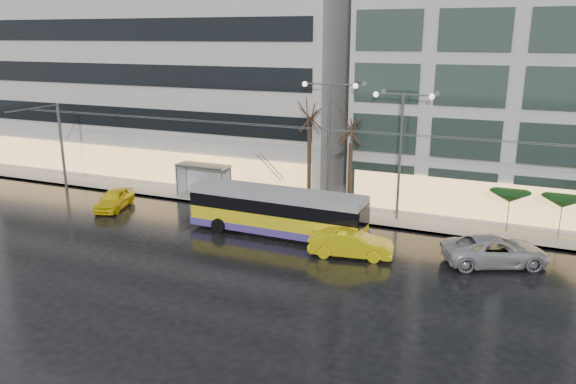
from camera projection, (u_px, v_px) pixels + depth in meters
The scene contains 19 objects.
ground at pixel (230, 262), 31.36m from camera, with size 140.00×140.00×0.00m, color black.
sidewalk at pixel (341, 200), 42.99m from camera, with size 80.00×10.00×0.15m, color gray.
kerb at pixel (319, 218), 38.61m from camera, with size 80.00×0.10×0.15m, color slate.
building_left at pixel (172, 47), 51.19m from camera, with size 34.00×14.00×22.00m, color #B2AFAA.
trolleybus at pixel (277, 213), 35.32m from camera, with size 11.47×4.56×5.30m.
catenary at pixel (300, 161), 36.87m from camera, with size 42.24×5.12×7.00m.
bus_shelter at pixel (200, 173), 43.45m from camera, with size 4.20×1.60×2.51m.
street_lamp_near at pixel (329, 129), 38.56m from camera, with size 3.96×0.36×9.03m.
street_lamp_far at pixel (401, 138), 36.75m from camera, with size 3.96×0.36×8.53m.
tree_a at pixel (310, 112), 39.00m from camera, with size 3.20×3.20×8.40m.
tree_b at pixel (352, 124), 38.24m from camera, with size 3.20×3.20×7.70m.
parasol_a at pixel (510, 197), 35.18m from camera, with size 2.50×2.50×2.65m.
parasol_b at pixel (563, 202), 34.06m from camera, with size 2.50×2.50×2.65m.
taxi_a at pixel (114, 199), 40.80m from camera, with size 1.70×4.23×1.44m, color yellow.
taxi_b at pixel (351, 243), 32.00m from camera, with size 1.67×4.78×1.58m, color #D0BB0A.
sedan_silver at pixel (495, 251), 30.86m from camera, with size 2.64×5.73×1.59m, color #9D9DA1.
pedestrian_a at pixel (214, 184), 41.69m from camera, with size 1.12×1.13×2.19m.
pedestrian_b at pixel (251, 194), 41.40m from camera, with size 0.76×0.60×1.50m.
pedestrian_c at pixel (194, 177), 44.99m from camera, with size 1.18×0.83×2.11m.
Camera 1 is at (14.35, -25.55, 12.26)m, focal length 35.00 mm.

